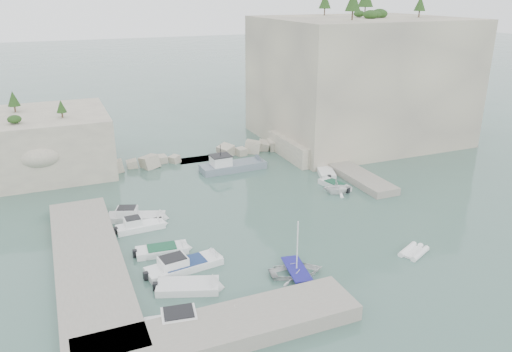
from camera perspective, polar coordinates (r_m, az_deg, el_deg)
name	(u,v)px	position (r m, az deg, el deg)	size (l,w,h in m)	color
ground	(281,227)	(46.20, 2.89, -5.90)	(400.00, 400.00, 0.00)	#45685E
cliff_east	(358,80)	(73.90, 11.63, 10.73)	(26.00, 22.00, 17.00)	beige
cliff_terrace	(312,146)	(66.25, 6.38, 3.46)	(8.00, 10.00, 2.50)	beige
outcrop_west	(38,143)	(64.53, -23.60, 3.46)	(16.00, 14.00, 7.00)	beige
quay_west	(89,264)	(41.37, -18.54, -9.54)	(5.00, 24.00, 1.10)	#9E9689
quay_south	(223,329)	(32.80, -3.78, -17.06)	(18.00, 4.00, 1.10)	#9E9689
ledge_east	(348,170)	(60.28, 10.42, 0.65)	(3.00, 16.00, 0.80)	#9E9689
breakwater	(201,154)	(64.75, -6.31, 2.55)	(28.00, 3.00, 1.40)	beige
motorboat_a	(136,220)	(48.98, -13.52, -4.88)	(5.92, 1.76, 1.40)	silver
motorboat_b	(141,229)	(47.00, -13.04, -5.96)	(4.71, 1.54, 1.40)	white
motorboat_c	(162,253)	(42.65, -10.67, -8.65)	(4.65, 1.69, 0.70)	white
motorboat_d	(184,269)	(40.16, -8.18, -10.47)	(6.57, 1.96, 1.40)	white
motorboat_e	(188,290)	(37.65, -7.78, -12.74)	(4.94, 2.02, 0.70)	silver
motorboat_f	(194,326)	(34.09, -7.07, -16.69)	(6.90, 2.05, 1.40)	white
rowboat	(296,274)	(39.20, 4.64, -11.14)	(3.00, 4.21, 0.87)	white
inflatable_dinghy	(413,254)	(43.86, 17.56, -8.45)	(2.88, 1.40, 0.44)	white
tender_east_a	(337,193)	(54.36, 9.25, -1.96)	(2.71, 3.14, 1.66)	white
tender_east_b	(334,187)	(55.93, 8.96, -1.29)	(4.32, 1.47, 0.70)	silver
tender_east_c	(325,173)	(60.21, 7.88, 0.37)	(5.41, 1.75, 0.70)	white
tender_east_d	(313,165)	(62.54, 6.52, 1.21)	(1.47, 3.92, 1.51)	silver
work_boat	(233,170)	(60.69, -2.63, 0.71)	(8.74, 2.58, 2.20)	slate
rowboat_mast	(297,245)	(37.94, 4.75, -7.88)	(0.10, 0.10, 4.20)	white
vegetation	(325,10)	(71.39, 7.91, 18.24)	(53.48, 13.88, 13.40)	#1E4219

